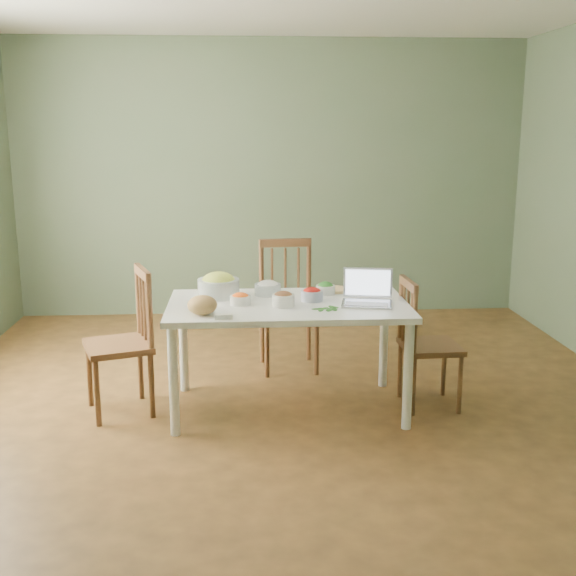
{
  "coord_description": "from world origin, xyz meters",
  "views": [
    {
      "loc": [
        -0.29,
        -4.54,
        1.85
      ],
      "look_at": [
        0.0,
        -0.06,
        0.83
      ],
      "focal_mm": 44.09,
      "sensor_mm": 36.0,
      "label": 1
    }
  ],
  "objects": [
    {
      "name": "floor",
      "position": [
        0.0,
        0.0,
        0.0
      ],
      "size": [
        5.0,
        5.0,
        0.0
      ],
      "primitive_type": "cube",
      "color": "#442D18",
      "rests_on": "ground"
    },
    {
      "name": "flatbread",
      "position": [
        0.35,
        0.26,
        0.74
      ],
      "size": [
        0.27,
        0.27,
        0.02
      ],
      "primitive_type": "cylinder",
      "rotation": [
        0.0,
        0.0,
        0.4
      ],
      "color": "tan",
      "rests_on": "dining_table"
    },
    {
      "name": "dining_table",
      "position": [
        0.0,
        -0.06,
        0.37
      ],
      "size": [
        1.56,
        0.88,
        0.73
      ],
      "primitive_type": null,
      "color": "white",
      "rests_on": "floor"
    },
    {
      "name": "wall_back",
      "position": [
        0.0,
        2.5,
        1.35
      ],
      "size": [
        5.0,
        0.0,
        2.7
      ],
      "primitive_type": "cube",
      "color": "#596950",
      "rests_on": "ground"
    },
    {
      "name": "chair_far",
      "position": [
        0.06,
        0.75,
        0.5
      ],
      "size": [
        0.47,
        0.45,
        1.0
      ],
      "primitive_type": null,
      "rotation": [
        0.0,
        0.0,
        0.07
      ],
      "color": "brown",
      "rests_on": "floor"
    },
    {
      "name": "bowl_mushroom",
      "position": [
        -0.03,
        -0.14,
        0.78
      ],
      "size": [
        0.19,
        0.19,
        0.1
      ],
      "primitive_type": null,
      "rotation": [
        0.0,
        0.0,
        0.37
      ],
      "color": "#47261A",
      "rests_on": "dining_table"
    },
    {
      "name": "bowl_squash",
      "position": [
        -0.45,
        0.14,
        0.81
      ],
      "size": [
        0.32,
        0.32,
        0.16
      ],
      "primitive_type": null,
      "rotation": [
        0.0,
        0.0,
        -0.16
      ],
      "color": "#EFE25A",
      "rests_on": "dining_table"
    },
    {
      "name": "bowl_redpep",
      "position": [
        0.17,
        -0.01,
        0.78
      ],
      "size": [
        0.2,
        0.2,
        0.09
      ],
      "primitive_type": null,
      "rotation": [
        0.0,
        0.0,
        0.43
      ],
      "color": "#BC0C0E",
      "rests_on": "dining_table"
    },
    {
      "name": "bowl_carrot",
      "position": [
        -0.31,
        -0.08,
        0.77
      ],
      "size": [
        0.16,
        0.16,
        0.08
      ],
      "primitive_type": null,
      "rotation": [
        0.0,
        0.0,
        0.19
      ],
      "color": "#F54F11",
      "rests_on": "dining_table"
    },
    {
      "name": "chair_right",
      "position": [
        0.96,
        -0.07,
        0.44
      ],
      "size": [
        0.39,
        0.4,
        0.88
      ],
      "primitive_type": null,
      "rotation": [
        0.0,
        0.0,
        1.61
      ],
      "color": "brown",
      "rests_on": "floor"
    },
    {
      "name": "basil_bunch",
      "position": [
        0.22,
        -0.24,
        0.74
      ],
      "size": [
        0.19,
        0.19,
        0.02
      ],
      "primitive_type": null,
      "color": "#124B16",
      "rests_on": "dining_table"
    },
    {
      "name": "wall_front",
      "position": [
        0.0,
        -2.5,
        1.35
      ],
      "size": [
        5.0,
        0.0,
        2.7
      ],
      "primitive_type": "cube",
      "color": "#596950",
      "rests_on": "ground"
    },
    {
      "name": "bread_boule",
      "position": [
        -0.54,
        -0.32,
        0.79
      ],
      "size": [
        0.2,
        0.2,
        0.12
      ],
      "primitive_type": "ellipsoid",
      "rotation": [
        0.0,
        0.0,
        -0.07
      ],
      "color": "tan",
      "rests_on": "dining_table"
    },
    {
      "name": "laptop",
      "position": [
        0.51,
        -0.15,
        0.84
      ],
      "size": [
        0.37,
        0.34,
        0.22
      ],
      "primitive_type": null,
      "rotation": [
        0.0,
        0.0,
        -0.2
      ],
      "color": "#B9B9C1",
      "rests_on": "dining_table"
    },
    {
      "name": "bowl_onion",
      "position": [
        -0.12,
        0.18,
        0.78
      ],
      "size": [
        0.19,
        0.19,
        0.1
      ],
      "primitive_type": null,
      "rotation": [
        0.0,
        0.0,
        0.04
      ],
      "color": "silver",
      "rests_on": "dining_table"
    },
    {
      "name": "bowl_broccoli",
      "position": [
        0.28,
        0.17,
        0.78
      ],
      "size": [
        0.17,
        0.17,
        0.08
      ],
      "primitive_type": null,
      "rotation": [
        0.0,
        0.0,
        0.4
      ],
      "color": "#255F23",
      "rests_on": "dining_table"
    },
    {
      "name": "butter_stick",
      "position": [
        -0.41,
        -0.44,
        0.75
      ],
      "size": [
        0.11,
        0.04,
        0.03
      ],
      "primitive_type": "cube",
      "rotation": [
        0.0,
        0.0,
        0.04
      ],
      "color": "white",
      "rests_on": "dining_table"
    },
    {
      "name": "chair_left",
      "position": [
        -1.11,
        -0.05,
        0.48
      ],
      "size": [
        0.52,
        0.53,
        0.96
      ],
      "primitive_type": null,
      "rotation": [
        0.0,
        0.0,
        -1.24
      ],
      "color": "brown",
      "rests_on": "floor"
    }
  ]
}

